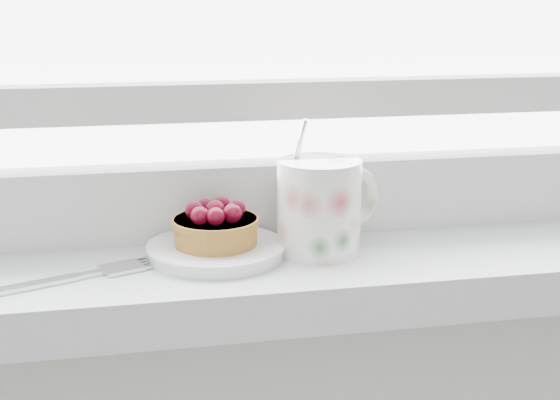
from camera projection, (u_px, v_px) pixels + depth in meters
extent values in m
cube|color=silver|center=(238.00, 275.00, 0.71)|extent=(1.60, 0.20, 0.04)
cube|color=silver|center=(227.00, 197.00, 0.76)|extent=(1.30, 0.05, 0.07)
cube|color=silver|center=(225.00, 100.00, 0.74)|extent=(1.30, 0.04, 0.04)
cylinder|color=silver|center=(216.00, 250.00, 0.69)|extent=(0.12, 0.12, 0.01)
cylinder|color=#8D5C1E|center=(216.00, 231.00, 0.69)|extent=(0.07, 0.07, 0.02)
cylinder|color=#8D5C1E|center=(215.00, 221.00, 0.69)|extent=(0.08, 0.08, 0.01)
sphere|color=#42000E|center=(215.00, 210.00, 0.68)|extent=(0.02, 0.02, 0.02)
sphere|color=#42000E|center=(236.00, 209.00, 0.69)|extent=(0.02, 0.02, 0.02)
sphere|color=#42000E|center=(221.00, 205.00, 0.70)|extent=(0.02, 0.02, 0.02)
sphere|color=#42000E|center=(205.00, 207.00, 0.70)|extent=(0.02, 0.02, 0.02)
sphere|color=#42000E|center=(194.00, 210.00, 0.68)|extent=(0.02, 0.02, 0.02)
sphere|color=#42000E|center=(200.00, 216.00, 0.67)|extent=(0.02, 0.02, 0.02)
sphere|color=#42000E|center=(216.00, 217.00, 0.67)|extent=(0.02, 0.02, 0.02)
sphere|color=#42000E|center=(232.00, 213.00, 0.68)|extent=(0.02, 0.02, 0.02)
cylinder|color=white|center=(319.00, 207.00, 0.70)|extent=(0.10, 0.10, 0.09)
cylinder|color=black|center=(320.00, 164.00, 0.69)|extent=(0.07, 0.07, 0.01)
torus|color=white|center=(354.00, 198.00, 0.72)|extent=(0.06, 0.03, 0.06)
cylinder|color=silver|center=(299.00, 147.00, 0.69)|extent=(0.02, 0.02, 0.05)
cube|color=silver|center=(2.00, 291.00, 0.61)|extent=(0.12, 0.05, 0.00)
cube|color=silver|center=(91.00, 274.00, 0.65)|extent=(0.02, 0.02, 0.00)
cube|color=silver|center=(122.00, 268.00, 0.66)|extent=(0.04, 0.04, 0.00)
cube|color=silver|center=(164.00, 264.00, 0.67)|extent=(0.04, 0.02, 0.00)
cube|color=silver|center=(160.00, 262.00, 0.68)|extent=(0.04, 0.02, 0.00)
cube|color=silver|center=(157.00, 259.00, 0.68)|extent=(0.04, 0.02, 0.00)
cube|color=silver|center=(154.00, 257.00, 0.69)|extent=(0.04, 0.02, 0.00)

